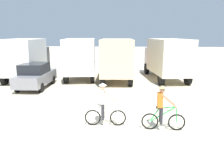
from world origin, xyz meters
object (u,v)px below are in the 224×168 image
Objects in this scene: cyclist_orange_shirt at (104,106)px; cyclist_cowboy_hat at (162,110)px; box_truck_white_box at (27,57)px; box_truck_tan_camper at (117,57)px; sedan_parked at (36,76)px; box_truck_cream_rv at (166,57)px; box_truck_avon_van at (81,56)px.

cyclist_orange_shirt is 1.00× the size of cyclist_cowboy_hat.
cyclist_orange_shirt is at bearing 172.89° from cyclist_cowboy_hat.
box_truck_tan_camper is at bearing 0.31° from box_truck_white_box.
box_truck_tan_camper is at bearing 30.43° from sedan_parked.
box_truck_cream_rv reaches higher than cyclist_cowboy_hat.
box_truck_tan_camper is 3.77× the size of cyclist_cowboy_hat.
cyclist_cowboy_hat is (9.87, -10.00, -1.03)m from box_truck_white_box.
box_truck_white_box is at bearing -176.64° from box_truck_cream_rv.
box_truck_cream_rv is at bearing 22.02° from sedan_parked.
box_truck_avon_van is at bearing 165.62° from box_truck_tan_camper.
box_truck_white_box is 14.09m from cyclist_cowboy_hat.
box_truck_avon_van is 3.85× the size of cyclist_cowboy_hat.
box_truck_tan_camper reaches higher than sedan_parked.
sedan_parked is 8.52m from cyclist_orange_shirt.
box_truck_white_box is 3.82× the size of cyclist_orange_shirt.
box_truck_tan_camper is 9.80m from cyclist_orange_shirt.
box_truck_cream_rv reaches higher than cyclist_orange_shirt.
cyclist_cowboy_hat is (-1.79, -10.68, -1.03)m from box_truck_cream_rv.
box_truck_white_box is 1.64× the size of sedan_parked.
box_truck_avon_van is 4.82m from sedan_parked.
box_truck_avon_van is 12.18m from cyclist_cowboy_hat.
sedan_parked is (2.01, -3.22, -0.99)m from box_truck_white_box.
box_truck_avon_van reaches higher than sedan_parked.
box_truck_avon_van and box_truck_cream_rv have the same top height.
box_truck_tan_camper is at bearing -171.09° from box_truck_cream_rv.
cyclist_cowboy_hat reaches higher than sedan_parked.
box_truck_avon_van is at bearing 178.72° from box_truck_cream_rv.
cyclist_orange_shirt is (-0.03, -9.75, -1.03)m from box_truck_tan_camper.
cyclist_orange_shirt is at bearing -90.15° from box_truck_tan_camper.
box_truck_tan_camper is 0.98× the size of box_truck_cream_rv.
cyclist_cowboy_hat is (2.31, -10.04, -1.03)m from box_truck_tan_camper.
box_truck_white_box is 4.49m from box_truck_avon_van.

